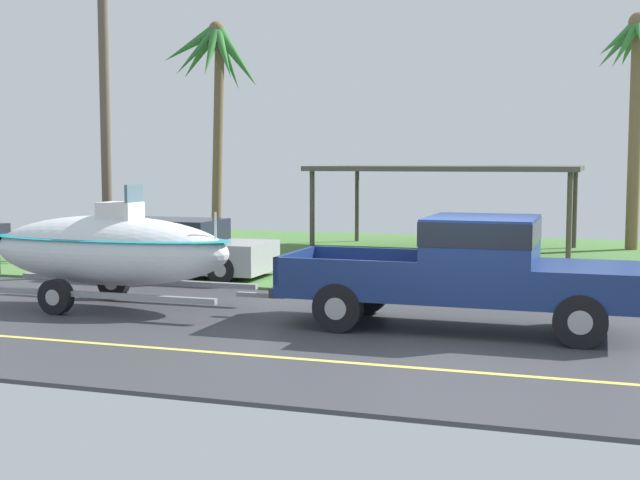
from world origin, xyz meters
TOP-DOWN VIEW (x-y plane):
  - ground at (0.00, 8.38)m, footprint 36.00×22.00m
  - pickup_truck_towing at (0.21, 1.09)m, footprint 5.95×2.08m
  - boat_on_trailer at (-6.74, 1.09)m, footprint 6.26×2.15m
  - parked_sedan_near at (-7.60, 5.28)m, footprint 4.64×1.85m
  - carport_awning at (-2.23, 12.48)m, footprint 7.54×5.20m
  - palm_tree_near_right at (2.99, 14.89)m, footprint 3.05×2.67m
  - palm_tree_mid at (-8.59, 9.89)m, footprint 2.93×2.92m
  - utility_pole at (-9.22, 5.01)m, footprint 0.24×1.80m

SIDE VIEW (x-z plane):
  - ground at x=0.00m, z-range -0.07..0.04m
  - parked_sedan_near at x=-7.60m, z-range -0.02..1.36m
  - pickup_truck_towing at x=0.21m, z-range 0.11..1.97m
  - boat_on_trailer at x=-6.74m, z-range -0.07..2.26m
  - carport_awning at x=-2.23m, z-range 1.19..3.80m
  - utility_pole at x=-9.22m, z-range 0.16..9.01m
  - palm_tree_mid at x=-8.59m, z-range 1.99..8.75m
  - palm_tree_near_right at x=2.99m, z-range 1.86..9.07m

